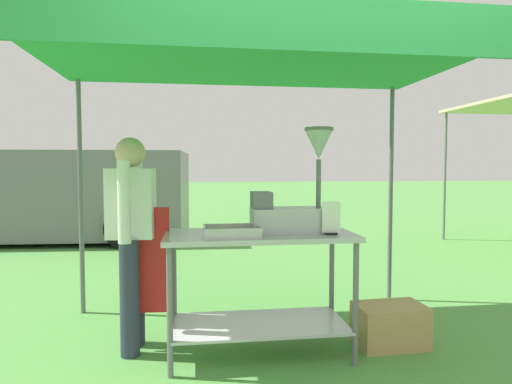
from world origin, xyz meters
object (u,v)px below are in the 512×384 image
at_px(menu_sign, 331,221).
at_px(van_grey, 51,195).
at_px(stall_canopy, 258,61).
at_px(vendor, 132,232).
at_px(donut_tray, 233,233).
at_px(supply_crate, 390,325).
at_px(donut_cart, 260,267).
at_px(donut_fryer, 294,200).

relative_size(menu_sign, van_grey, 0.05).
xyz_separation_m(stall_canopy, vendor, (-0.94, 0.11, -1.27)).
bearing_deg(donut_tray, supply_crate, 6.96).
height_order(donut_cart, vendor, vendor).
height_order(donut_cart, supply_crate, donut_cart).
height_order(donut_tray, supply_crate, donut_tray).
bearing_deg(donut_cart, stall_canopy, 90.00).
distance_m(stall_canopy, van_grey, 6.48).
bearing_deg(stall_canopy, supply_crate, -4.38).
bearing_deg(vendor, supply_crate, -5.50).
height_order(vendor, supply_crate, vendor).
bearing_deg(donut_cart, supply_crate, 1.08).
distance_m(stall_canopy, donut_fryer, 1.06).
xyz_separation_m(stall_canopy, menu_sign, (0.49, -0.25, -1.17)).
bearing_deg(donut_cart, donut_fryer, 3.04).
xyz_separation_m(donut_fryer, menu_sign, (0.23, -0.17, -0.14)).
bearing_deg(supply_crate, vendor, 174.50).
height_order(menu_sign, supply_crate, menu_sign).
bearing_deg(stall_canopy, donut_cart, -90.00).
relative_size(stall_canopy, donut_fryer, 4.25).
distance_m(donut_cart, vendor, 0.99).
distance_m(donut_tray, donut_fryer, 0.53).
distance_m(donut_cart, menu_sign, 0.63).
xyz_separation_m(menu_sign, supply_crate, (0.54, 0.18, -0.85)).
bearing_deg(menu_sign, van_grey, 122.78).
xyz_separation_m(donut_tray, menu_sign, (0.70, -0.03, 0.08)).
xyz_separation_m(vendor, supply_crate, (1.96, -0.19, -0.74)).
xyz_separation_m(donut_cart, menu_sign, (0.49, -0.16, 0.36)).
height_order(donut_tray, donut_fryer, donut_fryer).
xyz_separation_m(donut_fryer, supply_crate, (0.77, 0.01, -0.98)).
bearing_deg(supply_crate, van_grey, 127.27).
height_order(menu_sign, vendor, vendor).
bearing_deg(donut_fryer, menu_sign, -36.39).
distance_m(donut_tray, menu_sign, 0.70).
relative_size(stall_canopy, donut_cart, 2.39).
relative_size(stall_canopy, donut_tray, 8.46).
height_order(stall_canopy, donut_cart, stall_canopy).
height_order(stall_canopy, vendor, stall_canopy).
height_order(donut_cart, menu_sign, menu_sign).
bearing_deg(van_grey, vendor, -67.10).
distance_m(supply_crate, van_grey, 7.02).
relative_size(donut_tray, supply_crate, 0.71).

